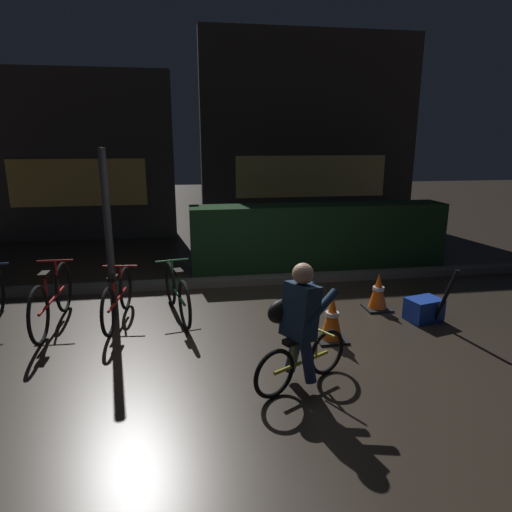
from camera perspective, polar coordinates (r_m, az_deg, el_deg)
The scene contains 14 objects.
ground_plane at distance 5.42m, azimuth -1.10°, elevation -10.92°, with size 40.00×40.00×0.00m, color #2D261E.
sidewalk_curb at distance 7.44m, azimuth -3.48°, elevation -3.28°, with size 12.00×0.24×0.12m, color #56544F.
hedge_row at distance 8.51m, azimuth 8.01°, elevation 2.59°, with size 4.80×0.70×1.19m, color #19381C.
storefront_left at distance 11.61m, azimuth -21.72°, elevation 11.68°, with size 4.43×0.54×3.93m.
storefront_right at distance 12.52m, azimuth 6.93°, elevation 15.34°, with size 5.88×0.54×5.09m.
street_post at distance 6.26m, azimuth -18.33°, elevation 2.66°, with size 0.10×0.10×2.25m, color #2D2D33.
parked_bike_left_mid at distance 6.30m, azimuth -24.60°, elevation -5.01°, with size 0.46×1.76×0.81m.
parked_bike_center_left at distance 6.17m, azimuth -17.27°, elevation -5.16°, with size 0.46×1.51×0.70m.
parked_bike_center_right at distance 6.16m, azimuth -10.06°, elevation -4.62°, with size 0.47×1.56×0.73m.
traffic_cone_near at distance 5.44m, azimuth 9.69°, elevation -7.83°, with size 0.36×0.36×0.58m.
traffic_cone_far at distance 6.56m, azimuth 15.35°, elevation -4.45°, with size 0.36×0.36×0.53m.
blue_crate at distance 6.39m, azimuth 20.65°, elevation -6.39°, with size 0.44×0.32×0.30m, color #193DB7.
cyclist at distance 4.31m, azimuth 5.52°, elevation -8.80°, with size 1.06×0.62×1.25m.
closed_umbrella at distance 6.17m, azimuth 23.03°, elevation -4.84°, with size 0.05×0.05×0.85m, color black.
Camera 1 is at (-0.67, -4.85, 2.33)m, focal length 31.31 mm.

